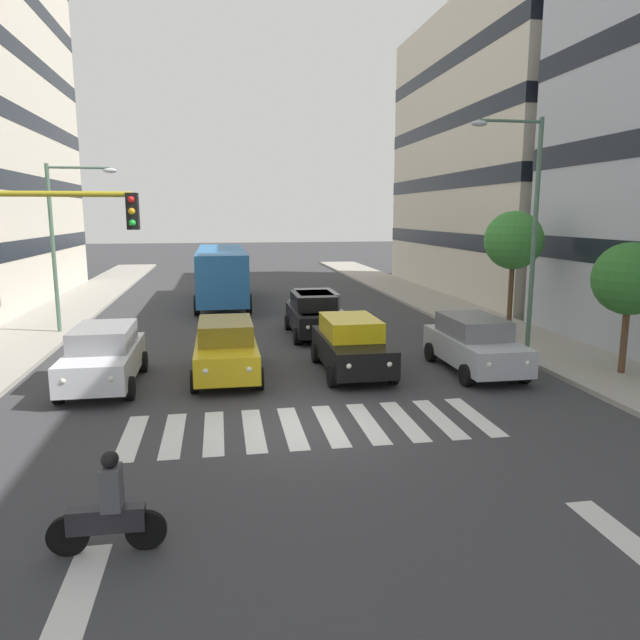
{
  "coord_description": "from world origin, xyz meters",
  "views": [
    {
      "loc": [
        2.02,
        12.89,
        4.9
      ],
      "look_at": [
        -1.35,
        -6.65,
        1.3
      ],
      "focal_mm": 32.89,
      "sensor_mm": 36.0,
      "label": 1
    }
  ],
  "objects_px": {
    "car_1": "(351,345)",
    "street_lamp_right": "(64,230)",
    "motorcycle_with_rider": "(108,511)",
    "street_tree_0": "(630,279)",
    "car_3": "(104,356)",
    "car_row2_0": "(314,314)",
    "car_row2_1": "(317,312)",
    "car_2": "(226,348)",
    "car_0": "(474,344)",
    "traffic_light_gantry": "(2,274)",
    "street_lamp_left": "(526,215)",
    "street_tree_1": "(514,241)",
    "bus_behind_traffic": "(222,270)"
  },
  "relations": [
    {
      "from": "traffic_light_gantry",
      "to": "street_lamp_right",
      "type": "distance_m",
      "value": 12.2
    },
    {
      "from": "car_0",
      "to": "bus_behind_traffic",
      "type": "relative_size",
      "value": 0.42
    },
    {
      "from": "bus_behind_traffic",
      "to": "traffic_light_gantry",
      "type": "xyz_separation_m",
      "value": [
        4.54,
        19.53,
        1.81
      ]
    },
    {
      "from": "street_tree_0",
      "to": "street_lamp_left",
      "type": "bearing_deg",
      "value": -60.38
    },
    {
      "from": "car_0",
      "to": "street_tree_0",
      "type": "distance_m",
      "value": 4.85
    },
    {
      "from": "car_2",
      "to": "bus_behind_traffic",
      "type": "distance_m",
      "value": 15.0
    },
    {
      "from": "car_row2_1",
      "to": "car_2",
      "type": "bearing_deg",
      "value": 58.27
    },
    {
      "from": "car_0",
      "to": "street_tree_1",
      "type": "relative_size",
      "value": 0.91
    },
    {
      "from": "car_2",
      "to": "street_tree_0",
      "type": "xyz_separation_m",
      "value": [
        -11.82,
        2.11,
        2.11
      ]
    },
    {
      "from": "car_0",
      "to": "traffic_light_gantry",
      "type": "distance_m",
      "value": 13.15
    },
    {
      "from": "street_tree_1",
      "to": "street_tree_0",
      "type": "bearing_deg",
      "value": 94.81
    },
    {
      "from": "car_3",
      "to": "traffic_light_gantry",
      "type": "xyz_separation_m",
      "value": [
        1.07,
        4.2,
        2.79
      ]
    },
    {
      "from": "car_row2_0",
      "to": "car_row2_1",
      "type": "bearing_deg",
      "value": -109.85
    },
    {
      "from": "car_row2_1",
      "to": "street_tree_0",
      "type": "distance_m",
      "value": 11.7
    },
    {
      "from": "car_2",
      "to": "car_row2_1",
      "type": "relative_size",
      "value": 1.0
    },
    {
      "from": "car_1",
      "to": "street_lamp_right",
      "type": "bearing_deg",
      "value": -37.2
    },
    {
      "from": "car_2",
      "to": "car_row2_0",
      "type": "distance_m",
      "value": 6.61
    },
    {
      "from": "car_2",
      "to": "motorcycle_with_rider",
      "type": "height_order",
      "value": "car_2"
    },
    {
      "from": "car_1",
      "to": "street_tree_1",
      "type": "bearing_deg",
      "value": -150.88
    },
    {
      "from": "car_0",
      "to": "car_3",
      "type": "height_order",
      "value": "same"
    },
    {
      "from": "car_3",
      "to": "car_row2_0",
      "type": "xyz_separation_m",
      "value": [
        -7.06,
        -5.92,
        0.0
      ]
    },
    {
      "from": "car_row2_1",
      "to": "car_3",
      "type": "bearing_deg",
      "value": 41.82
    },
    {
      "from": "car_0",
      "to": "traffic_light_gantry",
      "type": "bearing_deg",
      "value": 17.67
    },
    {
      "from": "car_row2_0",
      "to": "traffic_light_gantry",
      "type": "distance_m",
      "value": 13.27
    },
    {
      "from": "car_row2_1",
      "to": "street_tree_1",
      "type": "relative_size",
      "value": 0.91
    },
    {
      "from": "car_0",
      "to": "car_2",
      "type": "distance_m",
      "value": 7.73
    },
    {
      "from": "car_1",
      "to": "motorcycle_with_rider",
      "type": "relative_size",
      "value": 2.61
    },
    {
      "from": "car_0",
      "to": "street_lamp_left",
      "type": "relative_size",
      "value": 0.56
    },
    {
      "from": "car_0",
      "to": "car_row2_0",
      "type": "relative_size",
      "value": 1.0
    },
    {
      "from": "street_lamp_left",
      "to": "street_tree_0",
      "type": "distance_m",
      "value": 4.0
    },
    {
      "from": "car_row2_0",
      "to": "street_lamp_right",
      "type": "relative_size",
      "value": 0.66
    },
    {
      "from": "motorcycle_with_rider",
      "to": "traffic_light_gantry",
      "type": "distance_m",
      "value": 6.2
    },
    {
      "from": "car_2",
      "to": "bus_behind_traffic",
      "type": "xyz_separation_m",
      "value": [
        -0.0,
        -14.97,
        0.97
      ]
    },
    {
      "from": "car_row2_0",
      "to": "street_tree_0",
      "type": "height_order",
      "value": "street_tree_0"
    },
    {
      "from": "street_lamp_left",
      "to": "street_lamp_right",
      "type": "height_order",
      "value": "street_lamp_left"
    },
    {
      "from": "car_1",
      "to": "street_lamp_right",
      "type": "height_order",
      "value": "street_lamp_right"
    },
    {
      "from": "street_lamp_left",
      "to": "bus_behind_traffic",
      "type": "bearing_deg",
      "value": -54.26
    },
    {
      "from": "car_row2_0",
      "to": "car_row2_1",
      "type": "height_order",
      "value": "same"
    },
    {
      "from": "car_row2_0",
      "to": "street_tree_0",
      "type": "relative_size",
      "value": 1.13
    },
    {
      "from": "car_row2_0",
      "to": "street_tree_1",
      "type": "distance_m",
      "value": 8.41
    },
    {
      "from": "street_lamp_left",
      "to": "street_lamp_right",
      "type": "xyz_separation_m",
      "value": [
        16.29,
        -6.55,
        -0.6
      ]
    },
    {
      "from": "bus_behind_traffic",
      "to": "motorcycle_with_rider",
      "type": "bearing_deg",
      "value": 85.68
    },
    {
      "from": "car_1",
      "to": "car_2",
      "type": "xyz_separation_m",
      "value": [
        3.86,
        -0.13,
        0.0
      ]
    },
    {
      "from": "bus_behind_traffic",
      "to": "street_tree_0",
      "type": "bearing_deg",
      "value": 124.7
    },
    {
      "from": "car_3",
      "to": "car_row2_1",
      "type": "distance_m",
      "value": 9.77
    },
    {
      "from": "car_row2_0",
      "to": "traffic_light_gantry",
      "type": "bearing_deg",
      "value": 51.2
    },
    {
      "from": "car_row2_0",
      "to": "motorcycle_with_rider",
      "type": "relative_size",
      "value": 2.61
    },
    {
      "from": "car_row2_0",
      "to": "street_lamp_left",
      "type": "relative_size",
      "value": 0.56
    },
    {
      "from": "car_2",
      "to": "motorcycle_with_rider",
      "type": "relative_size",
      "value": 2.61
    },
    {
      "from": "motorcycle_with_rider",
      "to": "street_tree_0",
      "type": "relative_size",
      "value": 0.43
    }
  ]
}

